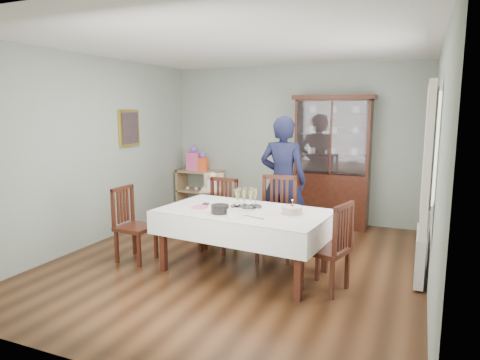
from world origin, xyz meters
The scene contains 25 objects.
floor centered at (0.00, 0.00, 0.00)m, with size 5.00×5.00×0.00m, color #593319.
room_shell centered at (0.00, 0.53, 1.70)m, with size 5.00×5.00×5.00m.
dining_table centered at (0.20, -0.24, 0.38)m, with size 2.10×1.34×0.76m.
china_cabinet centered at (0.75, 2.26, 1.12)m, with size 1.30×0.48×2.18m.
sideboard centered at (-1.75, 2.28, 0.40)m, with size 0.90×0.38×0.80m.
picture_frame centered at (-2.22, 0.80, 1.65)m, with size 0.04×0.48×0.58m, color gold.
window centered at (2.22, 0.30, 1.55)m, with size 0.04×1.02×1.22m, color white.
curtain_left centered at (2.16, -0.32, 1.45)m, with size 0.07×0.30×1.55m, color silver.
curtain_right centered at (2.16, 0.92, 1.45)m, with size 0.07×0.30×1.55m, color silver.
radiator centered at (2.16, 0.30, 0.30)m, with size 0.10×0.80×0.55m, color white.
chair_far_left centered at (-0.45, 0.39, 0.29)m, with size 0.46×0.46×0.99m.
chair_far_right centered at (0.41, 0.35, 0.32)m, with size 0.54×0.54×1.08m.
chair_end_left centered at (-1.25, -0.44, 0.29)m, with size 0.44×0.44×0.96m.
chair_end_right centered at (1.23, -0.41, 0.29)m, with size 0.54×0.54×0.98m.
woman centered at (0.29, 0.99, 0.93)m, with size 0.68×0.45×1.86m, color black.
high_chair centered at (-0.91, 1.15, 0.38)m, with size 0.54×0.54×0.96m.
champagne_tray centered at (0.18, -0.12, 0.84)m, with size 0.38×0.38×0.23m.
birthday_cake centered at (0.79, -0.24, 0.81)m, with size 0.27×0.27×0.18m.
plate_stack_dark centered at (0.00, -0.49, 0.81)m, with size 0.21×0.21×0.10m, color black.
plate_stack_white centered at (0.23, -0.57, 0.80)m, with size 0.19×0.19×0.08m, color white.
napkin_stack centered at (-0.34, -0.34, 0.77)m, with size 0.15×0.15×0.02m, color pink.
cutlery centered at (-0.40, -0.16, 0.77)m, with size 0.12×0.17×0.01m, color silver, non-canonical shape.
cake_knife centered at (0.45, -0.53, 0.77)m, with size 0.27×0.02×0.01m, color silver.
gift_bag_pink centered at (-1.87, 2.26, 1.00)m, with size 0.25×0.16×0.46m.
gift_bag_orange centered at (-1.68, 2.26, 0.96)m, with size 0.20×0.15×0.35m.
Camera 1 is at (2.09, -4.82, 1.94)m, focal length 32.00 mm.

